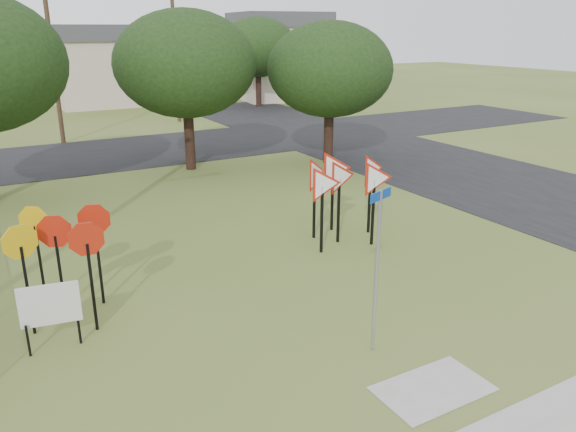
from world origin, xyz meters
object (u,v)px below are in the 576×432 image
object	(u,v)px
stop_sign_cluster	(60,241)
info_board	(50,307)
street_name_sign	(377,263)
yield_sign_cluster	(343,179)

from	to	relation	value
stop_sign_cluster	info_board	world-z (taller)	stop_sign_cluster
street_name_sign	yield_sign_cluster	world-z (taller)	street_name_sign
street_name_sign	info_board	distance (m)	6.30
street_name_sign	stop_sign_cluster	bearing A→B (deg)	138.94
stop_sign_cluster	yield_sign_cluster	distance (m)	7.93
stop_sign_cluster	yield_sign_cluster	bearing A→B (deg)	7.17
street_name_sign	yield_sign_cluster	bearing A→B (deg)	61.09
stop_sign_cluster	yield_sign_cluster	xyz separation A→B (m)	(7.86, 0.99, 0.08)
info_board	yield_sign_cluster	bearing A→B (deg)	14.77
street_name_sign	yield_sign_cluster	distance (m)	6.05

